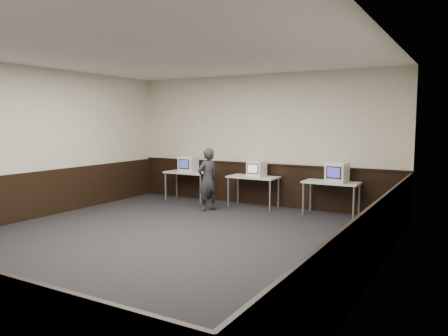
% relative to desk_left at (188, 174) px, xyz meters
% --- Properties ---
extents(floor, '(8.00, 8.00, 0.00)m').
position_rel_desk_left_xyz_m(floor, '(1.90, -3.60, -0.68)').
color(floor, black).
rests_on(floor, ground).
extents(ceiling, '(8.00, 8.00, 0.00)m').
position_rel_desk_left_xyz_m(ceiling, '(1.90, -3.60, 2.52)').
color(ceiling, white).
rests_on(ceiling, back_wall).
extents(back_wall, '(7.00, 0.00, 7.00)m').
position_rel_desk_left_xyz_m(back_wall, '(1.90, 0.40, 0.92)').
color(back_wall, silver).
rests_on(back_wall, ground).
extents(left_wall, '(0.00, 8.00, 8.00)m').
position_rel_desk_left_xyz_m(left_wall, '(-1.60, -3.60, 0.92)').
color(left_wall, silver).
rests_on(left_wall, ground).
extents(right_wall, '(0.00, 8.00, 8.00)m').
position_rel_desk_left_xyz_m(right_wall, '(5.40, -3.60, 0.92)').
color(right_wall, silver).
rests_on(right_wall, ground).
extents(wainscot_back, '(6.98, 0.04, 1.00)m').
position_rel_desk_left_xyz_m(wainscot_back, '(1.90, 0.38, -0.18)').
color(wainscot_back, black).
rests_on(wainscot_back, back_wall).
extents(wainscot_left, '(0.04, 7.98, 1.00)m').
position_rel_desk_left_xyz_m(wainscot_left, '(-1.58, -3.60, -0.18)').
color(wainscot_left, black).
rests_on(wainscot_left, left_wall).
extents(wainscot_right, '(0.04, 7.98, 1.00)m').
position_rel_desk_left_xyz_m(wainscot_right, '(5.38, -3.60, -0.18)').
color(wainscot_right, black).
rests_on(wainscot_right, right_wall).
extents(wainscot_rail, '(6.98, 0.06, 0.04)m').
position_rel_desk_left_xyz_m(wainscot_rail, '(1.90, 0.36, 0.34)').
color(wainscot_rail, black).
rests_on(wainscot_rail, wainscot_back).
extents(desk_left, '(1.20, 0.60, 0.75)m').
position_rel_desk_left_xyz_m(desk_left, '(0.00, 0.00, 0.00)').
color(desk_left, silver).
rests_on(desk_left, ground).
extents(desk_center, '(1.20, 0.60, 0.75)m').
position_rel_desk_left_xyz_m(desk_center, '(1.90, 0.00, 0.00)').
color(desk_center, silver).
rests_on(desk_center, ground).
extents(desk_right, '(1.20, 0.60, 0.75)m').
position_rel_desk_left_xyz_m(desk_right, '(3.80, 0.00, 0.00)').
color(desk_right, silver).
rests_on(desk_right, ground).
extents(emac_left, '(0.44, 0.47, 0.41)m').
position_rel_desk_left_xyz_m(emac_left, '(0.04, -0.04, 0.28)').
color(emac_left, white).
rests_on(emac_left, desk_left).
extents(emac_center, '(0.39, 0.42, 0.37)m').
position_rel_desk_left_xyz_m(emac_center, '(2.00, -0.02, 0.26)').
color(emac_center, white).
rests_on(emac_center, desk_center).
extents(emac_right, '(0.45, 0.48, 0.43)m').
position_rel_desk_left_xyz_m(emac_right, '(3.93, -0.05, 0.28)').
color(emac_right, white).
rests_on(emac_right, desk_right).
extents(person, '(0.52, 0.62, 1.44)m').
position_rel_desk_left_xyz_m(person, '(1.17, -0.90, 0.04)').
color(person, '#28292D').
rests_on(person, ground).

